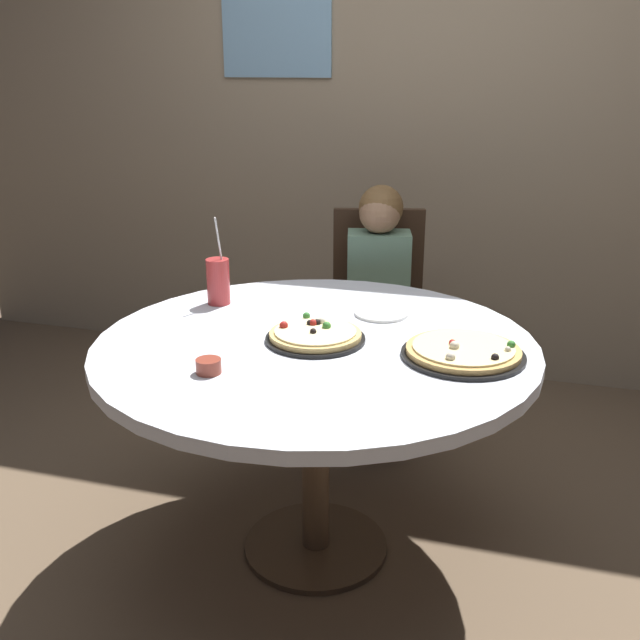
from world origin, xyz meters
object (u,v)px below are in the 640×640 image
Objects in this scene: pizza_veggie at (314,335)px; plate_small at (382,313)px; soda_cup at (218,281)px; dining_table at (315,366)px; chair_wooden at (378,307)px; diner_child at (377,331)px; pizza_cheese at (463,352)px; sauce_bowl at (209,366)px.

pizza_veggie is 1.69× the size of plate_small.
dining_table is at bearing -30.79° from soda_cup.
diner_child is at bearing -77.82° from chair_wooden.
plate_small is (-0.30, 0.30, -0.01)m from pizza_cheese.
sauce_bowl is 0.71m from plate_small.
pizza_veggie reaches higher than sauce_bowl.
pizza_cheese reaches higher than pizza_veggie.
diner_child is 0.82m from soda_cup.
dining_table is 19.21× the size of sauce_bowl.
dining_table is 0.87m from diner_child.
diner_child is at bearing 116.53° from pizza_cheese.
plate_small is (0.14, 0.30, 0.09)m from dining_table.
dining_table is 4.42× the size of pizza_veggie.
pizza_veggie is 0.99× the size of soda_cup.
sauce_bowl is at bearing -68.80° from soda_cup.
dining_table is at bearing 56.63° from sauce_bowl.
chair_wooden is 1.05m from pizza_veggie.
pizza_veggie is at bearing 178.46° from pizza_cheese.
plate_small is at bearing 64.22° from dining_table.
plate_small reaches higher than dining_table.
diner_child is 15.46× the size of sauce_bowl.
diner_child is at bearing 52.94° from soda_cup.
sauce_bowl is at bearing -122.37° from pizza_veggie.
pizza_veggie is 0.45m from pizza_cheese.
pizza_veggie is at bearing -89.09° from chair_wooden.
dining_table is 4.37× the size of soda_cup.
plate_small is at bearing -77.34° from chair_wooden.
soda_cup is at bearing 149.41° from pizza_veggie.
chair_wooden is 3.12× the size of pizza_veggie.
pizza_veggie is 0.86× the size of pizza_cheese.
chair_wooden is at bearing 102.18° from diner_child.
soda_cup reaches higher than sauce_bowl.
plate_small is at bearing 134.82° from pizza_cheese.
soda_cup reaches higher than chair_wooden.
pizza_veggie is at bearing -91.50° from diner_child.
pizza_cheese is 5.08× the size of sauce_bowl.
sauce_bowl reaches higher than plate_small.
pizza_veggie is 0.33m from plate_small.
plate_small is (0.16, -0.73, 0.22)m from chair_wooden.
diner_child is 3.55× the size of pizza_veggie.
plate_small is (0.57, 0.04, -0.08)m from soda_cup.
pizza_cheese is (0.47, -1.03, 0.24)m from chair_wooden.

